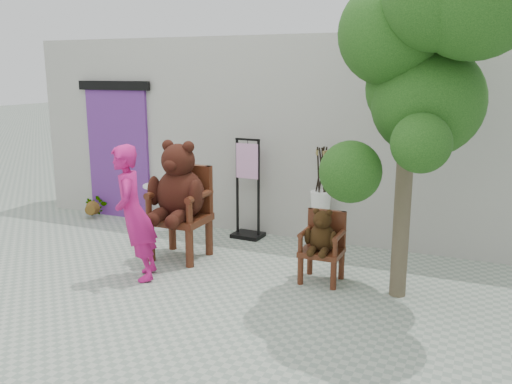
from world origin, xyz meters
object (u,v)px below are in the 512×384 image
Objects in this scene: cafe_table at (162,201)px; tree at (423,42)px; chair_big at (179,193)px; chair_small at (323,239)px; stool_bucket at (321,203)px; display_stand at (248,200)px; person at (134,214)px.

tree reaches higher than cafe_table.
tree reaches higher than chair_big.
chair_small is 3.27m from cafe_table.
cafe_table is 2.64m from stool_bucket.
cafe_table is 0.47× the size of display_stand.
tree reaches higher than stool_bucket.
chair_small is 2.47m from tree.
tree is (1.03, -0.15, 2.24)m from chair_small.
person is at bearing -101.67° from display_stand.
chair_small is at bearing -72.12° from stool_bucket.
chair_big is 0.42× the size of tree.
cafe_table is at bearing -174.73° from display_stand.
person reaches higher than stool_bucket.
chair_small is 0.62× the size of stool_bucket.
display_stand is at bearing -179.84° from stool_bucket.
display_stand is 3.66m from tree.
chair_big is 1.61m from cafe_table.
stool_bucket is at bearing 1.15° from cafe_table.
tree reaches higher than display_stand.
tree is at bearing -3.99° from chair_big.
chair_small is 2.28m from person.
display_stand is (1.49, 0.05, 0.14)m from cafe_table.
chair_big reaches higher than stool_bucket.
tree is (3.03, -0.21, 1.87)m from chair_big.
chair_big is 2.28× the size of cafe_table.
chair_big is at bearing -107.60° from display_stand.
chair_big is 0.89m from person.
display_stand is at bearing 140.92° from chair_small.
chair_small is at bearing -1.68° from chair_big.
tree is (4.06, -1.36, 2.33)m from cafe_table.
cafe_table is 1.50m from display_stand.
tree is at bearing -8.44° from chair_small.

